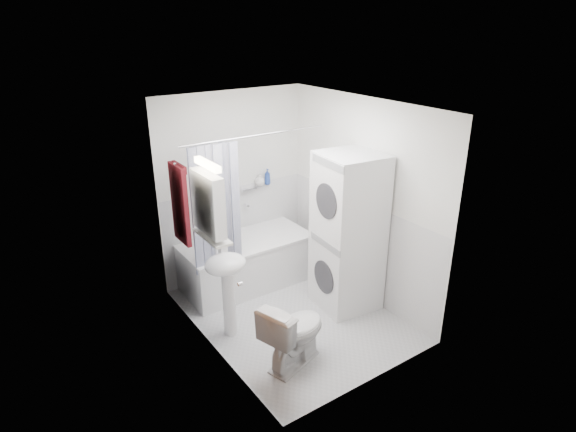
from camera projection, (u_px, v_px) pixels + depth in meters
floor at (292, 315)px, 5.55m from camera, size 2.60×2.60×0.00m
room_walls at (292, 194)px, 4.99m from camera, size 2.60×2.60×2.60m
wainscot at (278, 259)px, 5.55m from camera, size 1.98×2.58×2.58m
door at (240, 284)px, 4.26m from camera, size 0.05×2.00×2.00m
bathtub at (247, 260)px, 6.09m from camera, size 1.62×0.77×0.62m
tub_spout at (246, 205)px, 6.22m from camera, size 0.04×0.12×0.04m
curtain_rod at (257, 135)px, 5.21m from camera, size 1.80×0.02×0.02m
shower_curtain at (217, 210)px, 5.22m from camera, size 0.55×0.02×1.45m
sink at (227, 276)px, 4.97m from camera, size 0.44×0.37×1.04m
medicine_cabinet at (208, 202)px, 4.56m from camera, size 0.13×0.50×0.71m
shelf at (212, 236)px, 4.71m from camera, size 0.18×0.54×0.02m
shower_caddy at (249, 189)px, 6.16m from camera, size 0.22×0.06×0.02m
towel at (180, 203)px, 5.11m from camera, size 0.07×0.37×0.89m
washer_dryer at (348, 233)px, 5.46m from camera, size 0.73×0.72×1.85m
toilet at (294, 332)px, 4.67m from camera, size 0.81×0.60×0.71m
soap_pump at (223, 249)px, 5.01m from camera, size 0.08×0.17×0.08m
shelf_bottle at (219, 237)px, 4.57m from camera, size 0.07×0.18×0.07m
shelf_cup at (206, 226)px, 4.77m from camera, size 0.10×0.09×0.10m
shampoo_a at (260, 181)px, 6.21m from camera, size 0.13×0.17×0.13m
shampoo_b at (267, 181)px, 6.29m from camera, size 0.08×0.21×0.08m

